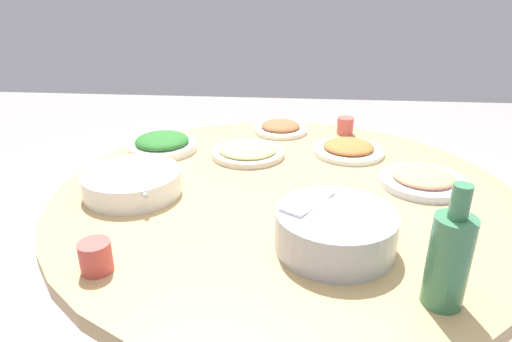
{
  "coord_description": "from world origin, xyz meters",
  "views": [
    {
      "loc": [
        -0.02,
        1.17,
        1.32
      ],
      "look_at": [
        0.08,
        0.08,
        0.85
      ],
      "focal_mm": 31.67,
      "sensor_mm": 36.0,
      "label": 1
    }
  ],
  "objects_px": {
    "round_dining_table": "(285,215)",
    "dish_tofu_braise": "(348,149)",
    "dish_noodles": "(248,151)",
    "dish_greens": "(162,144)",
    "dish_stirfry": "(281,128)",
    "dish_shrimp": "(423,179)",
    "tea_cup_far": "(345,126)",
    "rice_bowl": "(335,229)",
    "soup_bowl": "(133,183)",
    "green_bottle": "(449,258)",
    "tea_cup_near": "(96,257)"
  },
  "relations": [
    {
      "from": "round_dining_table",
      "to": "tea_cup_near",
      "type": "distance_m",
      "value": 0.58
    },
    {
      "from": "green_bottle",
      "to": "tea_cup_near",
      "type": "height_order",
      "value": "green_bottle"
    },
    {
      "from": "dish_tofu_braise",
      "to": "dish_noodles",
      "type": "relative_size",
      "value": 0.98
    },
    {
      "from": "rice_bowl",
      "to": "green_bottle",
      "type": "height_order",
      "value": "green_bottle"
    },
    {
      "from": "round_dining_table",
      "to": "soup_bowl",
      "type": "relative_size",
      "value": 4.82
    },
    {
      "from": "dish_tofu_braise",
      "to": "dish_noodles",
      "type": "bearing_deg",
      "value": 8.91
    },
    {
      "from": "dish_shrimp",
      "to": "dish_stirfry",
      "type": "height_order",
      "value": "dish_shrimp"
    },
    {
      "from": "dish_noodles",
      "to": "tea_cup_far",
      "type": "distance_m",
      "value": 0.44
    },
    {
      "from": "green_bottle",
      "to": "dish_tofu_braise",
      "type": "bearing_deg",
      "value": -82.76
    },
    {
      "from": "tea_cup_near",
      "to": "round_dining_table",
      "type": "bearing_deg",
      "value": -132.5
    },
    {
      "from": "dish_greens",
      "to": "tea_cup_near",
      "type": "xyz_separation_m",
      "value": [
        -0.06,
        0.7,
        0.01
      ]
    },
    {
      "from": "rice_bowl",
      "to": "tea_cup_near",
      "type": "relative_size",
      "value": 4.01
    },
    {
      "from": "dish_greens",
      "to": "tea_cup_far",
      "type": "relative_size",
      "value": 3.69
    },
    {
      "from": "soup_bowl",
      "to": "dish_shrimp",
      "type": "distance_m",
      "value": 0.84
    },
    {
      "from": "dish_greens",
      "to": "dish_noodles",
      "type": "bearing_deg",
      "value": 175.19
    },
    {
      "from": "dish_tofu_braise",
      "to": "dish_shrimp",
      "type": "xyz_separation_m",
      "value": [
        -0.19,
        0.24,
        0.0
      ]
    },
    {
      "from": "round_dining_table",
      "to": "dish_tofu_braise",
      "type": "distance_m",
      "value": 0.39
    },
    {
      "from": "dish_greens",
      "to": "round_dining_table",
      "type": "bearing_deg",
      "value": 147.05
    },
    {
      "from": "dish_greens",
      "to": "tea_cup_near",
      "type": "height_order",
      "value": "tea_cup_near"
    },
    {
      "from": "tea_cup_near",
      "to": "tea_cup_far",
      "type": "relative_size",
      "value": 1.05
    },
    {
      "from": "dish_greens",
      "to": "green_bottle",
      "type": "relative_size",
      "value": 0.97
    },
    {
      "from": "dish_greens",
      "to": "dish_shrimp",
      "type": "distance_m",
      "value": 0.87
    },
    {
      "from": "dish_noodles",
      "to": "dish_greens",
      "type": "bearing_deg",
      "value": -4.81
    },
    {
      "from": "green_bottle",
      "to": "dish_shrimp",
      "type": "bearing_deg",
      "value": -100.15
    },
    {
      "from": "round_dining_table",
      "to": "tea_cup_far",
      "type": "bearing_deg",
      "value": -112.11
    },
    {
      "from": "round_dining_table",
      "to": "dish_stirfry",
      "type": "distance_m",
      "value": 0.53
    },
    {
      "from": "soup_bowl",
      "to": "dish_noodles",
      "type": "distance_m",
      "value": 0.43
    },
    {
      "from": "dish_greens",
      "to": "dish_shrimp",
      "type": "height_order",
      "value": "dish_greens"
    },
    {
      "from": "rice_bowl",
      "to": "dish_shrimp",
      "type": "bearing_deg",
      "value": -128.25
    },
    {
      "from": "green_bottle",
      "to": "round_dining_table",
      "type": "bearing_deg",
      "value": -56.25
    },
    {
      "from": "round_dining_table",
      "to": "dish_tofu_braise",
      "type": "relative_size",
      "value": 5.41
    },
    {
      "from": "rice_bowl",
      "to": "dish_stirfry",
      "type": "relative_size",
      "value": 1.31
    },
    {
      "from": "round_dining_table",
      "to": "dish_shrimp",
      "type": "bearing_deg",
      "value": -169.91
    },
    {
      "from": "round_dining_table",
      "to": "green_bottle",
      "type": "xyz_separation_m",
      "value": [
        -0.3,
        0.46,
        0.18
      ]
    },
    {
      "from": "dish_noodles",
      "to": "tea_cup_far",
      "type": "height_order",
      "value": "tea_cup_far"
    },
    {
      "from": "dish_tofu_braise",
      "to": "tea_cup_far",
      "type": "distance_m",
      "value": 0.21
    },
    {
      "from": "green_bottle",
      "to": "tea_cup_far",
      "type": "xyz_separation_m",
      "value": [
        0.09,
        -0.98,
        -0.07
      ]
    },
    {
      "from": "dish_shrimp",
      "to": "round_dining_table",
      "type": "bearing_deg",
      "value": 10.09
    },
    {
      "from": "dish_greens",
      "to": "dish_stirfry",
      "type": "xyz_separation_m",
      "value": [
        -0.41,
        -0.24,
        -0.01
      ]
    },
    {
      "from": "dish_tofu_braise",
      "to": "dish_stirfry",
      "type": "distance_m",
      "value": 0.32
    },
    {
      "from": "dish_stirfry",
      "to": "tea_cup_near",
      "type": "height_order",
      "value": "tea_cup_near"
    },
    {
      "from": "dish_noodles",
      "to": "dish_shrimp",
      "type": "relative_size",
      "value": 1.0
    },
    {
      "from": "tea_cup_near",
      "to": "tea_cup_far",
      "type": "xyz_separation_m",
      "value": [
        -0.6,
        -0.94,
        -0.0
      ]
    },
    {
      "from": "dish_greens",
      "to": "tea_cup_near",
      "type": "relative_size",
      "value": 3.52
    },
    {
      "from": "dish_greens",
      "to": "green_bottle",
      "type": "bearing_deg",
      "value": 135.16
    },
    {
      "from": "rice_bowl",
      "to": "tea_cup_far",
      "type": "height_order",
      "value": "rice_bowl"
    },
    {
      "from": "round_dining_table",
      "to": "green_bottle",
      "type": "height_order",
      "value": "green_bottle"
    },
    {
      "from": "dish_stirfry",
      "to": "dish_noodles",
      "type": "bearing_deg",
      "value": 69.07
    },
    {
      "from": "rice_bowl",
      "to": "soup_bowl",
      "type": "height_order",
      "value": "rice_bowl"
    },
    {
      "from": "dish_shrimp",
      "to": "dish_stirfry",
      "type": "bearing_deg",
      "value": -46.2
    }
  ]
}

